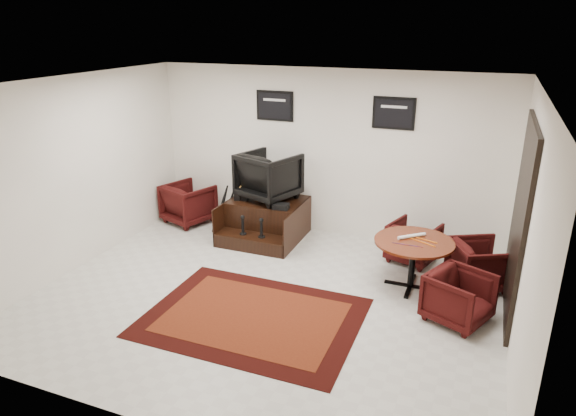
% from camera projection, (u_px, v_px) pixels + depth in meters
% --- Properties ---
extents(ground, '(6.00, 6.00, 0.00)m').
position_uv_depth(ground, '(266.00, 298.00, 6.88)').
color(ground, silver).
rests_on(ground, ground).
extents(room_shell, '(6.02, 5.02, 2.81)m').
position_uv_depth(room_shell, '(298.00, 170.00, 6.24)').
color(room_shell, white).
rests_on(room_shell, ground).
extents(area_rug, '(2.63, 1.97, 0.01)m').
position_uv_depth(area_rug, '(253.00, 317.00, 6.42)').
color(area_rug, black).
rests_on(area_rug, ground).
extents(shine_podium, '(1.25, 1.28, 0.64)m').
position_uv_depth(shine_podium, '(266.00, 220.00, 8.74)').
color(shine_podium, black).
rests_on(shine_podium, ground).
extents(shine_chair, '(1.08, 1.05, 0.89)m').
position_uv_depth(shine_chair, '(269.00, 174.00, 8.59)').
color(shine_chair, black).
rests_on(shine_chair, shine_podium).
extents(shoes_pair, '(0.31, 0.35, 0.11)m').
position_uv_depth(shoes_pair, '(242.00, 195.00, 8.74)').
color(shoes_pair, black).
rests_on(shoes_pair, shine_podium).
extents(polish_kit, '(0.28, 0.21, 0.09)m').
position_uv_depth(polish_kit, '(281.00, 206.00, 8.25)').
color(polish_kit, black).
rests_on(polish_kit, shine_podium).
extents(umbrella_black, '(0.35, 0.13, 0.93)m').
position_uv_depth(umbrella_black, '(221.00, 209.00, 8.78)').
color(umbrella_black, black).
rests_on(umbrella_black, ground).
extents(umbrella_hooked, '(0.31, 0.12, 0.84)m').
position_uv_depth(umbrella_hooked, '(228.00, 209.00, 8.91)').
color(umbrella_hooked, black).
rests_on(umbrella_hooked, ground).
extents(armchair_side, '(0.97, 0.94, 0.80)m').
position_uv_depth(armchair_side, '(188.00, 201.00, 9.35)').
color(armchair_side, black).
rests_on(armchair_side, ground).
extents(meeting_table, '(1.07, 1.07, 0.70)m').
position_uv_depth(meeting_table, '(414.00, 247.00, 6.95)').
color(meeting_table, '#47170A').
rests_on(meeting_table, ground).
extents(table_chair_back, '(0.82, 0.80, 0.69)m').
position_uv_depth(table_chair_back, '(414.00, 240.00, 7.83)').
color(table_chair_back, black).
rests_on(table_chair_back, ground).
extents(table_chair_window, '(0.91, 0.93, 0.73)m').
position_uv_depth(table_chair_window, '(480.00, 262.00, 7.07)').
color(table_chair_window, black).
rests_on(table_chair_window, ground).
extents(table_chair_corner, '(0.86, 0.89, 0.70)m').
position_uv_depth(table_chair_corner, '(459.00, 295.00, 6.24)').
color(table_chair_corner, black).
rests_on(table_chair_corner, ground).
extents(paper_roll, '(0.35, 0.31, 0.05)m').
position_uv_depth(paper_roll, '(412.00, 236.00, 7.01)').
color(paper_roll, white).
rests_on(paper_roll, meeting_table).
extents(table_clutter, '(0.57, 0.35, 0.01)m').
position_uv_depth(table_clutter, '(418.00, 241.00, 6.89)').
color(table_clutter, orange).
rests_on(table_clutter, meeting_table).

